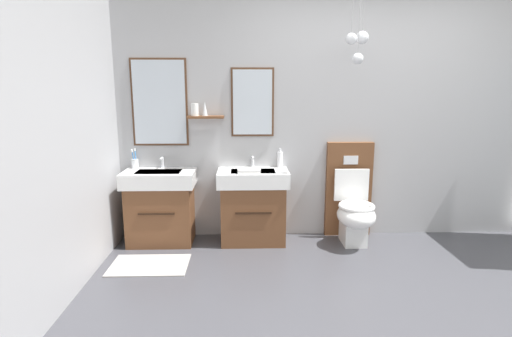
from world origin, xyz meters
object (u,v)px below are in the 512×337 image
(folded_hand_towel, at_px, (249,171))
(soap_dispenser, at_px, (280,159))
(vanity_sink_left, at_px, (161,205))
(vanity_sink_right, at_px, (253,205))
(toothbrush_cup, at_px, (135,163))
(toilet, at_px, (352,205))

(folded_hand_towel, bearing_deg, soap_dispenser, 40.57)
(vanity_sink_left, height_order, vanity_sink_right, same)
(toothbrush_cup, relative_size, soap_dispenser, 1.06)
(vanity_sink_right, xyz_separation_m, toothbrush_cup, (-1.20, 0.14, 0.41))
(vanity_sink_left, xyz_separation_m, toothbrush_cup, (-0.27, 0.14, 0.41))
(vanity_sink_left, distance_m, vanity_sink_right, 0.93)
(vanity_sink_right, distance_m, toilet, 1.01)
(toilet, bearing_deg, vanity_sink_left, 179.49)
(vanity_sink_left, xyz_separation_m, toilet, (1.94, -0.02, -0.01))
(toothbrush_cup, bearing_deg, soap_dispenser, 0.39)
(toilet, distance_m, toothbrush_cup, 2.26)
(vanity_sink_left, relative_size, toilet, 0.74)
(vanity_sink_right, relative_size, soap_dispenser, 3.80)
(vanity_sink_right, height_order, toothbrush_cup, toothbrush_cup)
(soap_dispenser, relative_size, folded_hand_towel, 0.89)
(vanity_sink_right, bearing_deg, toothbrush_cup, 173.20)
(soap_dispenser, bearing_deg, folded_hand_towel, -139.43)
(vanity_sink_left, height_order, toilet, toilet)
(toothbrush_cup, xyz_separation_m, folded_hand_towel, (1.16, -0.27, -0.03))
(vanity_sink_left, distance_m, folded_hand_towel, 0.98)
(vanity_sink_left, relative_size, soap_dispenser, 3.80)
(vanity_sink_right, bearing_deg, vanity_sink_left, 180.00)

